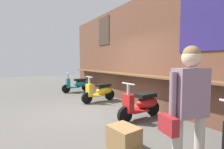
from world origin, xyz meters
TOP-DOWN VIEW (x-y plane):
  - ground_plane at (0.00, 0.00)m, footprint 29.50×29.50m
  - market_stall_facade at (0.01, 2.02)m, footprint 10.54×0.61m
  - scooter_teal at (-3.52, 1.08)m, footprint 0.49×1.40m
  - scooter_yellow at (-1.14, 1.08)m, footprint 0.49×1.40m
  - scooter_red at (1.14, 1.08)m, footprint 0.46×1.40m
  - shopper_with_handbag at (3.16, -0.06)m, footprint 0.35×0.67m
  - merchandise_crate at (2.14, -0.26)m, footprint 0.53×0.44m

SIDE VIEW (x-z plane):
  - ground_plane at x=0.00m, z-range 0.00..0.00m
  - merchandise_crate at x=2.14m, z-range 0.00..0.40m
  - scooter_teal at x=-3.52m, z-range -0.10..0.87m
  - scooter_yellow at x=-1.14m, z-range -0.10..0.87m
  - scooter_red at x=1.14m, z-range -0.10..0.87m
  - shopper_with_handbag at x=3.16m, z-range 0.18..1.84m
  - market_stall_facade at x=0.01m, z-range -0.01..3.63m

